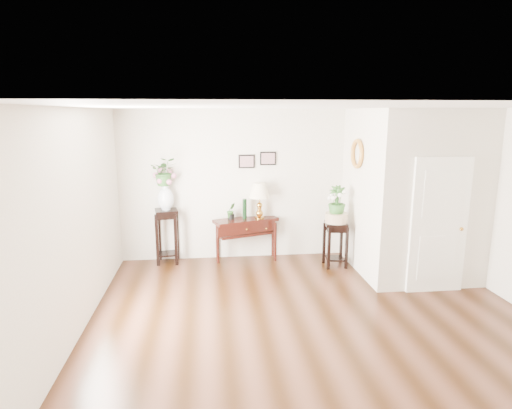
{
  "coord_description": "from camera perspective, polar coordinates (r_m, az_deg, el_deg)",
  "views": [
    {
      "loc": [
        -1.36,
        -5.14,
        2.73
      ],
      "look_at": [
        -0.64,
        1.3,
        1.34
      ],
      "focal_mm": 30.0,
      "sensor_mm": 36.0,
      "label": 1
    }
  ],
  "objects": [
    {
      "name": "porcelain_vase",
      "position": [
        7.9,
        -11.96,
        0.92
      ],
      "size": [
        0.36,
        0.36,
        0.5
      ],
      "primitive_type": null,
      "rotation": [
        0.0,
        0.0,
        -0.28
      ],
      "color": "white",
      "rests_on": "plant_stand_a"
    },
    {
      "name": "art_print_left",
      "position": [
        7.95,
        -1.26,
        5.77
      ],
      "size": [
        0.3,
        0.02,
        0.25
      ],
      "primitive_type": "cube",
      "color": "black",
      "rests_on": "wall_back"
    },
    {
      "name": "plant_stand_a",
      "position": [
        8.07,
        -11.73,
        -4.16
      ],
      "size": [
        0.45,
        0.45,
        1.01
      ],
      "primitive_type": "cube",
      "rotation": [
        0.0,
        0.0,
        0.17
      ],
      "color": "black",
      "rests_on": "floor"
    },
    {
      "name": "table_lamp",
      "position": [
        7.93,
        0.47,
        0.6
      ],
      "size": [
        0.43,
        0.43,
        0.68
      ],
      "primitive_type": "cube",
      "rotation": [
        0.0,
        0.0,
        0.12
      ],
      "color": "#B17B29",
      "rests_on": "console_table"
    },
    {
      "name": "floor",
      "position": [
        5.98,
        7.75,
        -15.16
      ],
      "size": [
        6.0,
        5.5,
        0.02
      ],
      "primitive_type": "cube",
      "color": "#4E2B1D",
      "rests_on": "ground"
    },
    {
      "name": "green_vase",
      "position": [
        7.94,
        -1.53,
        -0.72
      ],
      "size": [
        0.09,
        0.09,
        0.38
      ],
      "primitive_type": "cylinder",
      "rotation": [
        0.0,
        0.0,
        0.12
      ],
      "color": "black",
      "rests_on": "console_table"
    },
    {
      "name": "ceramic_bowl",
      "position": [
        7.74,
        10.65,
        -1.8
      ],
      "size": [
        0.48,
        0.48,
        0.18
      ],
      "primitive_type": "cylinder",
      "rotation": [
        0.0,
        0.0,
        0.26
      ],
      "color": "tan",
      "rests_on": "plant_stand_b"
    },
    {
      "name": "wall_front",
      "position": [
        3.06,
        21.53,
        -14.55
      ],
      "size": [
        6.0,
        0.02,
        2.8
      ],
      "primitive_type": "cube",
      "color": "silver",
      "rests_on": "ground"
    },
    {
      "name": "ceiling",
      "position": [
        5.32,
        8.62,
        12.75
      ],
      "size": [
        6.0,
        5.5,
        0.02
      ],
      "primitive_type": "cube",
      "color": "white",
      "rests_on": "ground"
    },
    {
      "name": "wall_back",
      "position": [
        8.12,
        3.32,
        2.68
      ],
      "size": [
        6.0,
        0.02,
        2.8
      ],
      "primitive_type": "cube",
      "color": "silver",
      "rests_on": "ground"
    },
    {
      "name": "door",
      "position": [
        7.06,
        23.2,
        -2.64
      ],
      "size": [
        0.9,
        0.05,
        2.1
      ],
      "primitive_type": "cube",
      "color": "white",
      "rests_on": "floor"
    },
    {
      "name": "art_print_right",
      "position": [
        7.99,
        1.61,
        6.16
      ],
      "size": [
        0.3,
        0.02,
        0.25
      ],
      "primitive_type": "cube",
      "color": "black",
      "rests_on": "wall_back"
    },
    {
      "name": "console_table",
      "position": [
        8.09,
        -1.36,
        -4.64
      ],
      "size": [
        1.26,
        0.75,
        0.8
      ],
      "primitive_type": "cube",
      "rotation": [
        0.0,
        0.0,
        0.32
      ],
      "color": "black",
      "rests_on": "floor"
    },
    {
      "name": "potted_plant",
      "position": [
        7.93,
        -3.35,
        -0.93
      ],
      "size": [
        0.2,
        0.18,
        0.29
      ],
      "primitive_type": "imported",
      "rotation": [
        0.0,
        0.0,
        0.39
      ],
      "color": "#2D6025",
      "rests_on": "console_table"
    },
    {
      "name": "plant_stand_b",
      "position": [
        7.87,
        10.52,
        -5.24
      ],
      "size": [
        0.44,
        0.44,
        0.81
      ],
      "primitive_type": "cube",
      "rotation": [
        0.0,
        0.0,
        -0.16
      ],
      "color": "black",
      "rests_on": "floor"
    },
    {
      "name": "wall_ornament",
      "position": [
        7.51,
        13.31,
        6.61
      ],
      "size": [
        0.07,
        0.51,
        0.51
      ],
      "primitive_type": "torus",
      "rotation": [
        0.0,
        1.57,
        0.0
      ],
      "color": "orange",
      "rests_on": "partition"
    },
    {
      "name": "lily_arrangement",
      "position": [
        7.82,
        -12.1,
        4.02
      ],
      "size": [
        0.47,
        0.41,
        0.51
      ],
      "primitive_type": "imported",
      "rotation": [
        0.0,
        0.0,
        0.03
      ],
      "color": "#2D6025",
      "rests_on": "porcelain_vase"
    },
    {
      "name": "partition",
      "position": [
        7.85,
        19.86,
        1.64
      ],
      "size": [
        1.8,
        1.95,
        2.8
      ],
      "primitive_type": "cube",
      "color": "silver",
      "rests_on": "floor"
    },
    {
      "name": "narcissus",
      "position": [
        7.68,
        10.74,
        0.46
      ],
      "size": [
        0.33,
        0.33,
        0.54
      ],
      "primitive_type": "imported",
      "rotation": [
        0.0,
        0.0,
        -0.11
      ],
      "color": "#2D6025",
      "rests_on": "ceramic_bowl"
    },
    {
      "name": "wall_left",
      "position": [
        5.56,
        -23.38,
        -2.73
      ],
      "size": [
        0.02,
        5.5,
        2.8
      ],
      "primitive_type": "cube",
      "color": "silver",
      "rests_on": "ground"
    }
  ]
}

